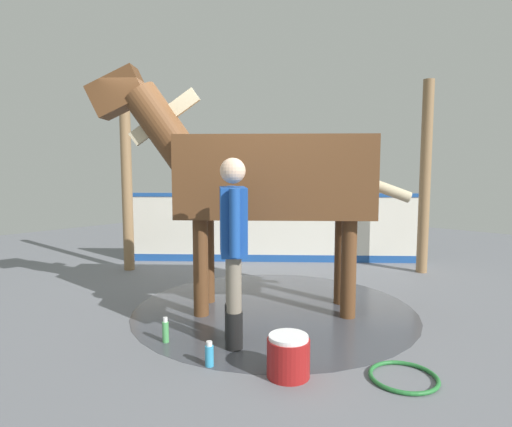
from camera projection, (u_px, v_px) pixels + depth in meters
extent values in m
cube|color=slate|center=(261.00, 307.00, 4.85)|extent=(16.00, 16.00, 0.02)
cylinder|color=#42444C|center=(274.00, 309.00, 4.77)|extent=(3.11, 3.11, 0.00)
cube|color=silver|center=(274.00, 229.00, 7.15)|extent=(3.94, 3.26, 1.10)
cube|color=#1E4C99|center=(274.00, 195.00, 7.09)|extent=(3.96, 3.28, 0.06)
cube|color=#1E4C99|center=(273.00, 258.00, 7.20)|extent=(3.95, 3.26, 0.12)
cylinder|color=olive|center=(127.00, 178.00, 6.49)|extent=(0.16, 0.16, 2.85)
cylinder|color=olive|center=(425.00, 178.00, 6.32)|extent=(0.16, 0.16, 2.85)
cube|color=brown|center=(274.00, 177.00, 4.61)|extent=(2.12, 1.96, 0.85)
cylinder|color=brown|center=(201.00, 267.00, 4.51)|extent=(0.16, 0.16, 1.04)
cylinder|color=brown|center=(207.00, 258.00, 4.98)|extent=(0.16, 0.16, 1.04)
cylinder|color=brown|center=(349.00, 269.00, 4.45)|extent=(0.16, 0.16, 1.04)
cylinder|color=brown|center=(341.00, 259.00, 4.92)|extent=(0.16, 0.16, 1.04)
cylinder|color=brown|center=(165.00, 129.00, 4.61)|extent=(0.90, 0.84, 0.99)
cube|color=#C6B793|center=(164.00, 117.00, 4.59)|extent=(0.64, 0.54, 0.61)
cube|color=brown|center=(119.00, 93.00, 4.59)|extent=(0.68, 0.63, 0.56)
cylinder|color=#C6B793|center=(379.00, 186.00, 4.58)|extent=(0.62, 0.54, 0.35)
cylinder|color=black|center=(233.00, 322.00, 3.91)|extent=(0.15, 0.15, 0.33)
cylinder|color=slate|center=(233.00, 278.00, 3.87)|extent=(0.13, 0.13, 0.49)
cylinder|color=black|center=(234.00, 330.00, 3.70)|extent=(0.15, 0.15, 0.33)
cylinder|color=slate|center=(234.00, 284.00, 3.65)|extent=(0.13, 0.13, 0.49)
cube|color=#19479E|center=(233.00, 221.00, 3.70)|extent=(0.50, 0.48, 0.58)
cylinder|color=#19479E|center=(232.00, 215.00, 3.99)|extent=(0.09, 0.09, 0.55)
cylinder|color=#19479E|center=(235.00, 223.00, 3.42)|extent=(0.09, 0.09, 0.55)
sphere|color=beige|center=(233.00, 171.00, 3.66)|extent=(0.22, 0.22, 0.22)
cylinder|color=maroon|center=(288.00, 358.00, 3.20)|extent=(0.32, 0.32, 0.29)
cylinder|color=white|center=(288.00, 337.00, 3.19)|extent=(0.30, 0.30, 0.03)
cylinder|color=#3399CC|center=(209.00, 356.00, 3.37)|extent=(0.07, 0.07, 0.17)
cylinder|color=white|center=(209.00, 344.00, 3.36)|extent=(0.05, 0.05, 0.04)
cylinder|color=#4CA559|center=(166.00, 332.00, 3.84)|extent=(0.06, 0.06, 0.19)
cylinder|color=white|center=(165.00, 320.00, 3.83)|extent=(0.04, 0.04, 0.04)
torus|color=#267233|center=(404.00, 377.00, 3.17)|extent=(0.51, 0.51, 0.03)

